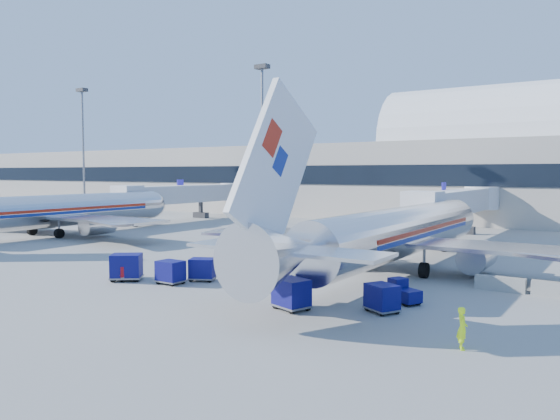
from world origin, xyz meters
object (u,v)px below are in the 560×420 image
Objects in this scene: mast_far_west at (83,132)px; cart_train_a at (203,269)px; airliner_mid at (53,211)px; tug_right at (402,292)px; tug_left at (234,261)px; cart_train_c at (127,266)px; jetbridge_mid at (191,194)px; barrier_mid at (559,290)px; tug_lead at (244,272)px; airliner_main at (395,233)px; jetbridge_near at (459,202)px; cart_solo_far at (382,297)px; ramp_worker at (462,328)px; cart_train_b at (170,272)px; mast_west at (262,120)px; cart_solo_near at (291,293)px; barrier_near at (500,284)px.

mast_far_west is 71.47m from cart_train_a.
airliner_mid is 15.91× the size of tug_right.
cart_train_c is (-3.69, -7.20, 0.26)m from tug_left.
jetbridge_mid reaches higher than cart_train_c.
tug_left is at bearing -27.90° from mast_far_west.
tug_lead is at bearing -161.49° from barrier_mid.
jetbridge_near is at bearing 95.22° from airliner_main.
cart_train_c is (55.81, -38.69, -13.81)m from mast_far_west.
ramp_worker is at bearing -8.16° from cart_solo_far.
tug_right is 1.30× the size of ramp_worker.
tug_left is at bearing -163.07° from tug_right.
airliner_main reaches higher than ramp_worker.
jetbridge_mid is at bearing 74.70° from tug_left.
jetbridge_near is 32.09m from barrier_mid.
jetbridge_near is (-2.40, 26.30, 1.00)m from airliner_main.
cart_train_b is 0.99× the size of ramp_worker.
mast_west is at bearing 75.59° from cart_train_c.
mast_far_west is 40.00m from mast_west.
tug_right is at bearing -19.39° from cart_train_a.
barrier_mid is 1.39× the size of cart_train_a.
airliner_mid is at bearing 157.23° from tug_lead.
tug_right is at bearing -36.02° from jetbridge_mid.
cart_solo_near is at bearing -18.26° from airliner_mid.
tug_left is (-3.10, 2.76, 0.09)m from tug_lead.
mast_west is 12.51× the size of ramp_worker.
jetbridge_mid is at bearing 180.00° from jetbridge_near.
cart_train_c is (-3.32, -0.86, 0.15)m from cart_train_b.
jetbridge_near is at bearing 109.85° from barrier_near.
mast_west is at bearing 64.79° from airliner_mid.
airliner_mid is at bearing 180.00° from airliner_main.
airliner_main is at bearing -84.78° from jetbridge_near.
tug_right is at bearing -65.88° from airliner_main.
ramp_worker is at bearing -7.65° from cart_train_b.
jetbridge_mid is 67.85m from ramp_worker.
tug_left is at bearing -104.08° from jetbridge_near.
mast_far_west is 10.49× the size of cart_train_a.
barrier_mid is 16.26m from cart_solo_near.
tug_lead is 1.25× the size of ramp_worker.
jetbridge_mid is 10.20× the size of tug_left.
barrier_near is 7.54m from tug_right.
cart_solo_near is (29.51, -39.19, -13.89)m from mast_west.
jetbridge_mid is 59.90m from barrier_near.
mast_west is at bearing 117.80° from cart_train_b.
tug_left is (31.50, -6.00, -2.21)m from airliner_mid.
tug_lead is at bearing -152.39° from tug_right.
mast_far_west reaches higher than cart_train_a.
cart_train_c reaches higher than tug_left.
jetbridge_near is at bearing 0.00° from jetbridge_mid.
airliner_main is 16.58m from cart_train_b.
cart_train_c is at bearing -172.99° from cart_train_a.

